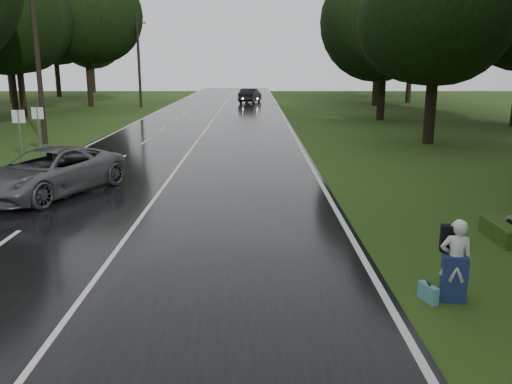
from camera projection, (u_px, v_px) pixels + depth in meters
ground at (96, 280)px, 10.94m from camera, size 160.00×160.00×0.00m
road at (197, 142)px, 30.37m from camera, size 12.00×140.00×0.04m
lane_center at (197, 141)px, 30.37m from camera, size 0.12×140.00×0.01m
grey_car at (49, 172)px, 17.85m from camera, size 4.58×6.23×1.57m
far_car at (250, 95)px, 61.05m from camera, size 2.72×5.20×1.63m
hitchhiker at (455, 263)px, 9.87m from camera, size 0.65×0.60×1.61m
suitcase at (428, 293)px, 9.94m from camera, size 0.29×0.49×0.34m
utility_pole_mid at (46, 144)px, 29.74m from camera, size 1.80×0.28×9.69m
utility_pole_far at (141, 107)px, 54.95m from camera, size 1.80×0.28×9.37m
road_sign_a at (23, 163)px, 23.90m from camera, size 0.58×0.10×2.41m
road_sign_b at (42, 155)px, 25.95m from camera, size 0.57×0.10×2.36m
tree_left_e at (25, 117)px, 44.98m from camera, size 8.90×8.90×13.91m
tree_left_f at (91, 106)px, 56.11m from camera, size 10.77×10.77×16.83m
tree_right_d at (428, 143)px, 29.97m from camera, size 7.91×7.91×12.36m
tree_right_e at (380, 120)px, 42.56m from camera, size 7.97×7.97×12.46m
tree_right_f at (375, 106)px, 57.29m from camera, size 10.10×10.10×15.78m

